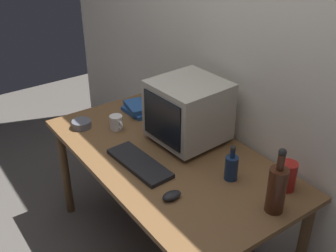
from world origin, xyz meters
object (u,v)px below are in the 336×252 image
bottle_short (231,167)px  bottle_tall (277,188)px  keyboard (140,164)px  cd_spindle (82,124)px  crt_monitor (188,111)px  book_stack (137,109)px  mug (116,123)px  computer_mouse (172,196)px  metal_canister (287,176)px

bottle_short → bottle_tall: bearing=-0.5°
keyboard → bottle_tall: 0.74m
bottle_tall → cd_spindle: bearing=-162.3°
crt_monitor → book_stack: crt_monitor is taller
bottle_tall → book_stack: 1.19m
book_stack → mug: 0.25m
keyboard → computer_mouse: 0.32m
book_stack → cd_spindle: 0.39m
cd_spindle → computer_mouse: bearing=3.5°
bottle_tall → mug: 1.10m
cd_spindle → metal_canister: bearing=26.0°
bottle_tall → bottle_short: bottle_tall is taller
keyboard → bottle_tall: (0.66, 0.32, 0.11)m
book_stack → cd_spindle: (-0.03, -0.39, -0.01)m
computer_mouse → bottle_short: size_ratio=0.50×
crt_monitor → bottle_short: bearing=-6.8°
bottle_short → metal_canister: 0.27m
computer_mouse → mug: bearing=172.6°
cd_spindle → keyboard: bearing=7.6°
keyboard → computer_mouse: computer_mouse is taller
computer_mouse → mug: 0.75m
cd_spindle → bottle_short: bearing=22.9°
cd_spindle → crt_monitor: bearing=41.3°
keyboard → mug: 0.43m
crt_monitor → bottle_tall: (0.72, -0.05, -0.07)m
book_stack → bottle_tall: bearing=0.2°
book_stack → mug: mug is taller
crt_monitor → book_stack: 0.50m
bottle_short → cd_spindle: bearing=-157.1°
keyboard → cd_spindle: 0.57m
mug → cd_spindle: (-0.15, -0.17, -0.02)m
computer_mouse → bottle_tall: (0.34, 0.34, 0.11)m
mug → keyboard: bearing=-12.5°
crt_monitor → keyboard: crt_monitor is taller
bottle_short → metal_canister: bearing=37.4°
keyboard → bottle_tall: bearing=21.9°
bottle_tall → cd_spindle: bottle_tall is taller
keyboard → mug: mug is taller
book_stack → crt_monitor: bearing=7.0°
crt_monitor → metal_canister: bearing=10.1°
keyboard → bottle_short: 0.49m
bottle_short → book_stack: bearing=-179.5°
crt_monitor → computer_mouse: bearing=-45.7°
bottle_tall → cd_spindle: 1.29m
bottle_tall → cd_spindle: (-1.22, -0.39, -0.10)m
crt_monitor → cd_spindle: bearing=-138.7°
crt_monitor → bottle_tall: crt_monitor is taller
metal_canister → bottle_tall: bearing=-65.6°
keyboard → book_stack: size_ratio=1.89×
crt_monitor → book_stack: (-0.47, -0.06, -0.16)m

